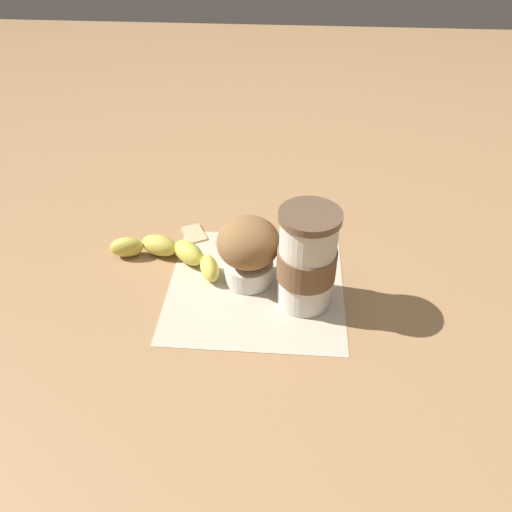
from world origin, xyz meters
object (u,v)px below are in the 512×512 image
coffee_cup (307,260)px  sugar_packet (194,233)px  muffin (248,249)px  banana (171,252)px

coffee_cup → sugar_packet: bearing=-38.2°
muffin → sugar_packet: size_ratio=2.14×
muffin → banana: bearing=-15.2°
muffin → sugar_packet: (0.10, -0.11, -0.06)m
muffin → sugar_packet: muffin is taller
coffee_cup → sugar_packet: size_ratio=3.03×
sugar_packet → coffee_cup: bearing=141.8°
coffee_cup → muffin: size_ratio=1.42×
muffin → sugar_packet: bearing=-46.4°
muffin → banana: (0.13, -0.03, -0.04)m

